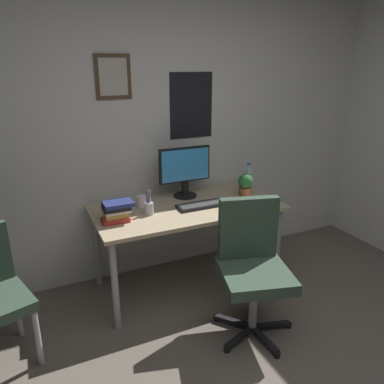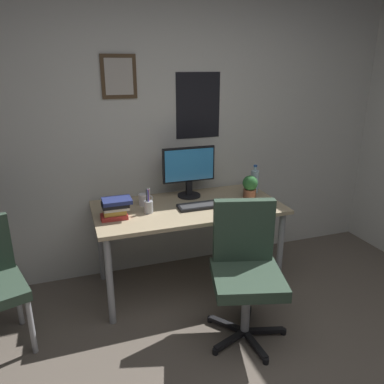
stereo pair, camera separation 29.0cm
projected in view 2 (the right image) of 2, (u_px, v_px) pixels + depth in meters
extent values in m
cube|color=silver|center=(168.00, 127.00, 3.26)|extent=(4.40, 0.08, 2.60)
cube|color=#4C3823|center=(119.00, 77.00, 2.95)|extent=(0.28, 0.02, 0.34)
cube|color=beige|center=(119.00, 77.00, 2.94)|extent=(0.22, 0.00, 0.28)
cube|color=black|center=(198.00, 106.00, 3.24)|extent=(0.40, 0.01, 0.56)
cube|color=tan|center=(188.00, 207.00, 3.05)|extent=(1.51, 0.76, 0.03)
cylinder|color=#9EA0A5|center=(110.00, 281.00, 2.66)|extent=(0.05, 0.05, 0.70)
cylinder|color=#9EA0A5|center=(280.00, 252.00, 3.09)|extent=(0.05, 0.05, 0.70)
cylinder|color=#9EA0A5|center=(101.00, 243.00, 3.23)|extent=(0.05, 0.05, 0.70)
cylinder|color=#9EA0A5|center=(245.00, 223.00, 3.66)|extent=(0.05, 0.05, 0.70)
cube|color=#334738|center=(247.00, 279.00, 2.49)|extent=(0.57, 0.57, 0.08)
cube|color=#334738|center=(243.00, 230.00, 2.60)|extent=(0.42, 0.18, 0.45)
cylinder|color=#9EA0A5|center=(246.00, 310.00, 2.57)|extent=(0.07, 0.07, 0.42)
cube|color=black|center=(264.00, 330.00, 2.64)|extent=(0.28, 0.11, 0.03)
cylinder|color=black|center=(283.00, 331.00, 2.65)|extent=(0.05, 0.05, 0.04)
cube|color=black|center=(247.00, 319.00, 2.76)|extent=(0.19, 0.26, 0.03)
cylinder|color=black|center=(249.00, 309.00, 2.89)|extent=(0.05, 0.05, 0.04)
cube|color=black|center=(227.00, 324.00, 2.70)|extent=(0.21, 0.24, 0.03)
cylinder|color=black|center=(210.00, 319.00, 2.78)|extent=(0.05, 0.05, 0.04)
cube|color=black|center=(230.00, 340.00, 2.55)|extent=(0.28, 0.14, 0.03)
cylinder|color=black|center=(215.00, 351.00, 2.47)|extent=(0.05, 0.05, 0.04)
cube|color=black|center=(255.00, 344.00, 2.51)|extent=(0.05, 0.28, 0.03)
cylinder|color=black|center=(266.00, 361.00, 2.39)|extent=(0.05, 0.05, 0.04)
cylinder|color=#9EA0A5|center=(32.00, 327.00, 2.43)|extent=(0.05, 0.05, 0.41)
cylinder|color=#9EA0A5|center=(18.00, 300.00, 2.70)|extent=(0.05, 0.05, 0.41)
cylinder|color=black|center=(189.00, 195.00, 3.26)|extent=(0.20, 0.20, 0.01)
cube|color=black|center=(189.00, 188.00, 3.24)|extent=(0.05, 0.04, 0.12)
cube|color=black|center=(189.00, 164.00, 3.17)|extent=(0.46, 0.02, 0.30)
cube|color=#338CD8|center=(189.00, 165.00, 3.16)|extent=(0.43, 0.00, 0.27)
cube|color=black|center=(204.00, 205.00, 3.02)|extent=(0.43, 0.15, 0.02)
cube|color=#38383A|center=(204.00, 204.00, 3.01)|extent=(0.41, 0.13, 0.00)
ellipsoid|color=black|center=(239.00, 201.00, 3.09)|extent=(0.06, 0.11, 0.04)
cylinder|color=silver|center=(255.00, 182.00, 3.33)|extent=(0.07, 0.07, 0.20)
cylinder|color=silver|center=(255.00, 169.00, 3.29)|extent=(0.03, 0.03, 0.04)
cylinder|color=#2659B2|center=(255.00, 166.00, 3.29)|extent=(0.03, 0.03, 0.01)
cylinder|color=white|center=(144.00, 200.00, 3.04)|extent=(0.08, 0.08, 0.09)
torus|color=white|center=(150.00, 198.00, 3.06)|extent=(0.05, 0.01, 0.05)
cylinder|color=brown|center=(250.00, 193.00, 3.22)|extent=(0.11, 0.11, 0.07)
sphere|color=#2D6B33|center=(250.00, 183.00, 3.19)|extent=(0.13, 0.13, 0.13)
ellipsoid|color=#287A38|center=(246.00, 181.00, 3.20)|extent=(0.07, 0.08, 0.02)
ellipsoid|color=#287A38|center=(252.00, 182.00, 3.22)|extent=(0.07, 0.08, 0.02)
ellipsoid|color=#287A38|center=(249.00, 184.00, 3.15)|extent=(0.08, 0.07, 0.02)
cylinder|color=#9EA0A5|center=(149.00, 207.00, 2.88)|extent=(0.07, 0.07, 0.09)
cylinder|color=#263FBF|center=(148.00, 198.00, 2.85)|extent=(0.01, 0.01, 0.13)
cylinder|color=red|center=(149.00, 198.00, 2.86)|extent=(0.01, 0.01, 0.13)
cylinder|color=black|center=(147.00, 197.00, 2.86)|extent=(0.01, 0.01, 0.13)
cylinder|color=#9EA0A5|center=(149.00, 197.00, 2.86)|extent=(0.01, 0.03, 0.14)
cylinder|color=#9EA0A5|center=(147.00, 197.00, 2.85)|extent=(0.01, 0.02, 0.14)
cube|color=#B22D28|center=(114.00, 217.00, 2.78)|extent=(0.20, 0.11, 0.03)
cube|color=gold|center=(115.00, 212.00, 2.78)|extent=(0.16, 0.12, 0.03)
cube|color=silver|center=(116.00, 208.00, 2.78)|extent=(0.19, 0.12, 0.02)
cube|color=black|center=(115.00, 205.00, 2.76)|extent=(0.20, 0.13, 0.03)
cube|color=navy|center=(117.00, 201.00, 2.75)|extent=(0.21, 0.16, 0.03)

